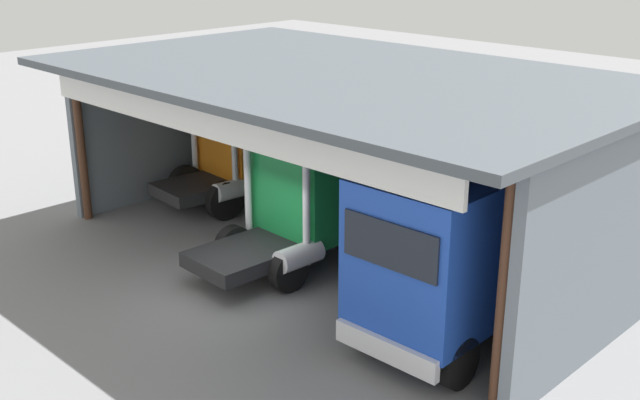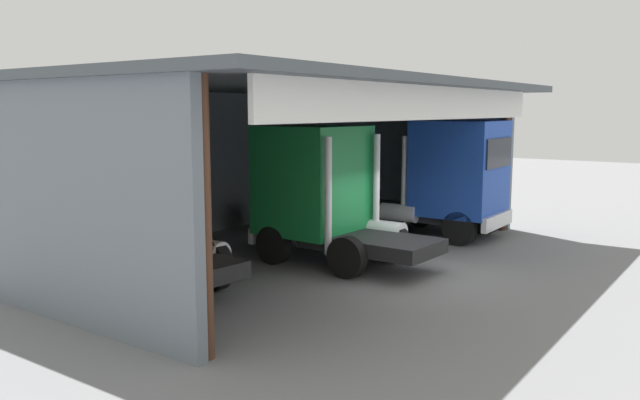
# 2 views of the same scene
# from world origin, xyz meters

# --- Properties ---
(ground_plane) EXTENTS (80.00, 80.00, 0.00)m
(ground_plane) POSITION_xyz_m (0.00, 0.00, 0.00)
(ground_plane) COLOR slate
(ground_plane) RESTS_ON ground
(workshop_shed) EXTENTS (15.05, 9.35, 4.84)m
(workshop_shed) POSITION_xyz_m (0.00, 4.68, 3.42)
(workshop_shed) COLOR slate
(workshop_shed) RESTS_ON ground
(truck_orange_center_right_bay) EXTENTS (2.69, 4.26, 3.43)m
(truck_orange_center_right_bay) POSITION_xyz_m (-4.97, 4.32, 1.75)
(truck_orange_center_right_bay) COLOR orange
(truck_orange_center_right_bay) RESTS_ON ground
(truck_green_center_left_bay) EXTENTS (2.65, 5.03, 3.65)m
(truck_green_center_left_bay) POSITION_xyz_m (-0.21, 2.65, 1.91)
(truck_green_center_left_bay) COLOR #197F3D
(truck_green_center_left_bay) RESTS_ON ground
(truck_blue_left_bay) EXTENTS (2.71, 4.90, 3.74)m
(truck_blue_left_bay) POSITION_xyz_m (4.87, 1.11, 1.97)
(truck_blue_left_bay) COLOR #1E47B7
(truck_blue_left_bay) RESTS_ON ground
(oil_drum) EXTENTS (0.58, 0.58, 0.91)m
(oil_drum) POSITION_xyz_m (2.19, 7.02, 0.45)
(oil_drum) COLOR gold
(oil_drum) RESTS_ON ground
(tool_cart) EXTENTS (0.90, 0.60, 1.00)m
(tool_cart) POSITION_xyz_m (2.03, 6.50, 0.50)
(tool_cart) COLOR red
(tool_cart) RESTS_ON ground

